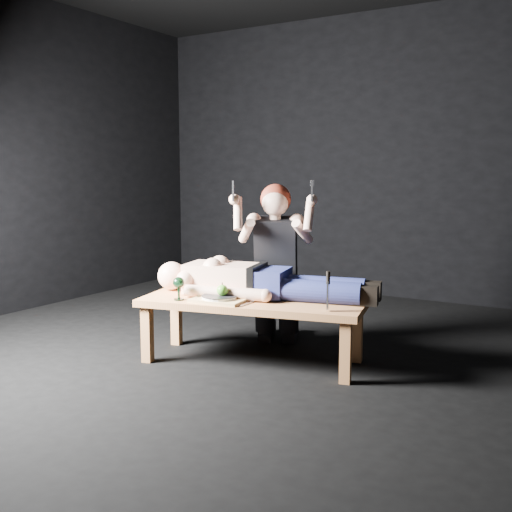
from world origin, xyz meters
name	(u,v)px	position (x,y,z in m)	size (l,w,h in m)	color
ground	(240,348)	(0.00, 0.00, 0.00)	(5.00, 5.00, 0.00)	black
back_wall	(364,156)	(0.00, 2.50, 1.50)	(5.00, 5.00, 0.00)	black
table	(252,331)	(0.26, -0.24, 0.23)	(1.56, 0.59, 0.45)	#BD7748
lying_man	(264,278)	(0.28, -0.10, 0.59)	(1.60, 0.49, 0.27)	beige
kneeling_woman	(277,263)	(0.18, 0.26, 0.64)	(0.68, 0.77, 1.28)	black
serving_tray	(219,300)	(0.10, -0.42, 0.46)	(0.36, 0.26, 0.02)	tan
plate	(219,297)	(0.10, -0.42, 0.48)	(0.24, 0.24, 0.02)	white
apple	(222,290)	(0.12, -0.41, 0.53)	(0.08, 0.08, 0.08)	#3C9219
goblet	(179,288)	(-0.17, -0.52, 0.53)	(0.08, 0.08, 0.16)	black
fork_flat	(196,300)	(-0.06, -0.48, 0.45)	(0.01, 0.17, 0.01)	#B2B2B7
knife_flat	(247,304)	(0.31, -0.40, 0.45)	(0.01, 0.17, 0.01)	#B2B2B7
spoon_flat	(245,301)	(0.25, -0.32, 0.45)	(0.01, 0.17, 0.01)	#B2B2B7
carving_knife	(328,291)	(0.86, -0.30, 0.58)	(0.03, 0.04, 0.26)	#B2B2B7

